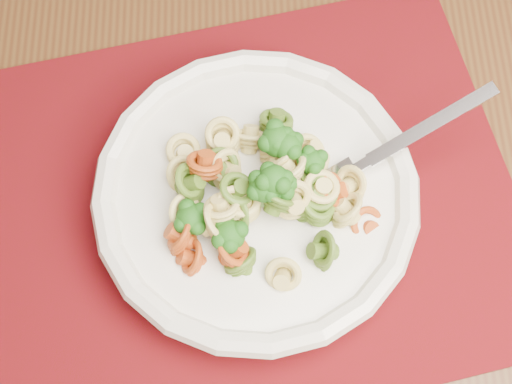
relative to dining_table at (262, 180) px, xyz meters
name	(u,v)px	position (x,y,z in m)	size (l,w,h in m)	color
dining_table	(262,180)	(0.00, 0.00, 0.00)	(1.74, 1.44, 0.72)	#4D3115
placemat	(241,205)	(-0.04, -0.05, 0.09)	(0.46, 0.36, 0.00)	#580312
pasta_bowl	(256,197)	(-0.03, -0.06, 0.12)	(0.26, 0.26, 0.05)	white
pasta_broccoli_heap	(256,189)	(-0.03, -0.06, 0.14)	(0.22, 0.22, 0.06)	#E4D571
fork	(341,177)	(0.03, -0.07, 0.14)	(0.19, 0.02, 0.01)	silver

